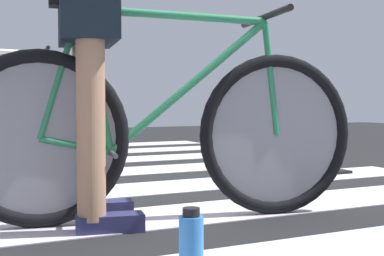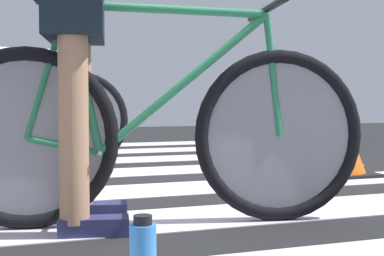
# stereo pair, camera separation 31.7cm
# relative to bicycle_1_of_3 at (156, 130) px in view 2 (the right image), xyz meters

# --- Properties ---
(ground) EXTENTS (18.00, 14.00, 0.02)m
(ground) POSITION_rel_bicycle_1_of_3_xyz_m (-0.48, 0.77, -0.40)
(ground) COLOR black
(crosswalk_markings) EXTENTS (5.46, 6.52, 0.00)m
(crosswalk_markings) POSITION_rel_bicycle_1_of_3_xyz_m (-0.50, 0.82, -0.38)
(crosswalk_markings) COLOR silver
(crosswalk_markings) RESTS_ON ground
(bicycle_1_of_3) EXTENTS (1.72, 0.55, 0.93)m
(bicycle_1_of_3) POSITION_rel_bicycle_1_of_3_xyz_m (0.00, 0.00, 0.00)
(bicycle_1_of_3) COLOR black
(bicycle_1_of_3) RESTS_ON ground
(cyclist_1_of_3) EXTENTS (0.38, 0.45, 1.02)m
(cyclist_1_of_3) POSITION_rel_bicycle_1_of_3_xyz_m (-0.31, 0.06, 0.28)
(cyclist_1_of_3) COLOR #A87A5B
(cyclist_1_of_3) RESTS_ON ground
(bicycle_2_of_3) EXTENTS (1.73, 0.52, 0.93)m
(bicycle_2_of_3) POSITION_rel_bicycle_1_of_3_xyz_m (-0.57, 2.00, 0.00)
(bicycle_2_of_3) COLOR black
(bicycle_2_of_3) RESTS_ON ground
(bicycle_3_of_3) EXTENTS (1.71, 0.56, 0.93)m
(bicycle_3_of_3) POSITION_rel_bicycle_1_of_3_xyz_m (-0.42, 3.40, 0.00)
(bicycle_3_of_3) COLOR black
(bicycle_3_of_3) RESTS_ON ground
(traffic_cone) EXTENTS (0.44, 0.44, 0.50)m
(traffic_cone) POSITION_rel_bicycle_1_of_3_xyz_m (1.53, 0.99, -0.15)
(traffic_cone) COLOR black
(traffic_cone) RESTS_ON ground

